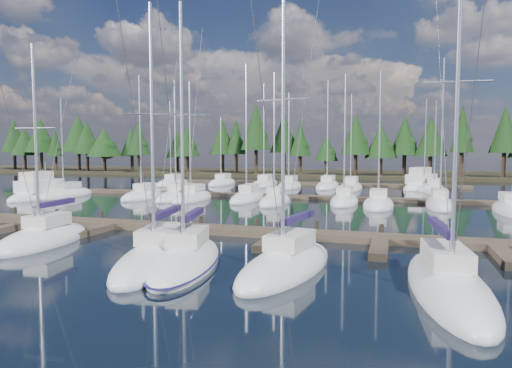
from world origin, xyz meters
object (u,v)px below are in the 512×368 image
(front_sailboat_4, at_px, (186,261))
(motor_yacht_left, at_px, (40,193))
(main_dock, at_px, (191,230))
(front_sailboat_3, at_px, (158,257))
(front_sailboat_2, at_px, (44,239))
(front_sailboat_6, at_px, (448,285))
(motor_yacht_right, at_px, (421,185))
(front_sailboat_5, at_px, (287,265))

(front_sailboat_4, relative_size, motor_yacht_left, 1.26)
(main_dock, xyz_separation_m, front_sailboat_3, (1.92, -7.72, 0.07))
(front_sailboat_3, xyz_separation_m, motor_yacht_left, (-27.41, 22.37, 0.26))
(front_sailboat_2, relative_size, motor_yacht_left, 1.19)
(front_sailboat_2, bearing_deg, front_sailboat_6, -7.54)
(front_sailboat_3, bearing_deg, motor_yacht_right, 73.48)
(motor_yacht_left, bearing_deg, motor_yacht_right, 31.53)
(main_dock, relative_size, front_sailboat_6, 3.07)
(front_sailboat_2, relative_size, front_sailboat_3, 0.94)
(main_dock, distance_m, front_sailboat_3, 7.96)
(motor_yacht_left, bearing_deg, front_sailboat_6, -29.89)
(main_dock, bearing_deg, front_sailboat_4, -66.11)
(front_sailboat_5, bearing_deg, front_sailboat_3, -176.42)
(front_sailboat_2, distance_m, motor_yacht_right, 51.18)
(front_sailboat_3, bearing_deg, front_sailboat_4, -6.91)
(front_sailboat_3, relative_size, motor_yacht_left, 1.27)
(front_sailboat_6, height_order, motor_yacht_left, front_sailboat_6)
(front_sailboat_2, bearing_deg, front_sailboat_4, -12.57)
(motor_yacht_left, relative_size, motor_yacht_right, 0.98)
(front_sailboat_4, relative_size, front_sailboat_6, 0.89)
(main_dock, relative_size, motor_yacht_right, 4.24)
(front_sailboat_6, xyz_separation_m, motor_yacht_right, (1.38, 48.67, 0.25))
(front_sailboat_2, xyz_separation_m, front_sailboat_5, (14.80, -1.68, 0.01))
(front_sailboat_4, bearing_deg, front_sailboat_3, 173.09)
(front_sailboat_2, bearing_deg, main_dock, 40.47)
(front_sailboat_2, xyz_separation_m, motor_yacht_left, (-18.86, 20.30, 0.26))
(front_sailboat_3, xyz_separation_m, motor_yacht_right, (14.21, 47.91, 0.26))
(front_sailboat_3, bearing_deg, front_sailboat_6, -3.40)
(front_sailboat_6, bearing_deg, motor_yacht_left, 150.11)
(main_dock, bearing_deg, motor_yacht_right, 68.13)
(main_dock, distance_m, front_sailboat_6, 17.02)
(front_sailboat_4, bearing_deg, main_dock, 113.89)
(motor_yacht_left, bearing_deg, main_dock, -29.88)
(front_sailboat_5, xyz_separation_m, front_sailboat_6, (6.58, -1.15, -0.00))
(front_sailboat_2, relative_size, motor_yacht_right, 1.17)
(motor_yacht_right, bearing_deg, front_sailboat_5, -99.51)
(motor_yacht_right, bearing_deg, front_sailboat_3, -106.52)
(front_sailboat_5, bearing_deg, front_sailboat_2, 173.54)
(front_sailboat_4, height_order, motor_yacht_left, front_sailboat_4)
(front_sailboat_6, relative_size, motor_yacht_right, 1.38)
(front_sailboat_5, relative_size, motor_yacht_right, 1.33)
(front_sailboat_6, bearing_deg, front_sailboat_2, 172.46)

